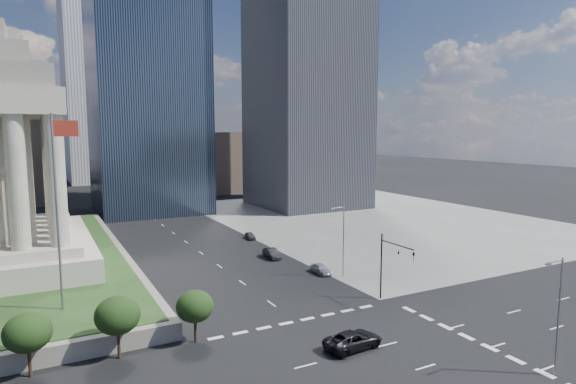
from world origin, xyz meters
TOP-DOWN VIEW (x-y plane):
  - ground at (0.00, 100.00)m, footprint 500.00×500.00m
  - sidewalk_ne at (46.00, 60.00)m, footprint 68.00×90.00m
  - flagpole at (-21.83, 24.00)m, footprint 2.52×0.24m
  - midrise_glass at (2.00, 95.00)m, footprint 26.00×26.00m
  - highrise_ne at (42.00, 85.00)m, footprint 26.00×28.00m
  - building_filler_ne at (32.00, 130.00)m, footprint 20.00×30.00m
  - building_filler_nw at (-30.00, 130.00)m, footprint 24.00×30.00m
  - traffic_signal_ne at (12.50, 13.70)m, footprint 0.30×5.74m
  - street_lamp_south at (13.33, -6.00)m, footprint 2.13×0.22m
  - street_lamp_north at (13.33, 25.00)m, footprint 2.13×0.22m
  - pickup_truck at (1.64, 5.91)m, footprint 6.06×3.22m
  - parked_sedan_near at (11.50, 27.63)m, footprint 1.88×4.24m
  - parked_sedan_mid at (9.00, 38.52)m, footprint 1.98×4.72m
  - parked_sedan_far at (11.50, 53.04)m, footprint 1.96×3.84m

SIDE VIEW (x-z plane):
  - ground at x=0.00m, z-range 0.00..0.00m
  - sidewalk_ne at x=46.00m, z-range 0.00..0.03m
  - parked_sedan_far at x=11.50m, z-range 0.00..1.25m
  - parked_sedan_near at x=11.50m, z-range 0.00..1.42m
  - parked_sedan_mid at x=9.00m, z-range 0.00..1.52m
  - pickup_truck at x=1.64m, z-range 0.00..1.62m
  - traffic_signal_ne at x=12.50m, z-range 1.25..9.25m
  - street_lamp_south at x=13.33m, z-range 0.66..10.66m
  - street_lamp_north at x=13.33m, z-range 0.66..10.66m
  - building_filler_ne at x=32.00m, z-range 0.00..20.00m
  - flagpole at x=-21.83m, z-range 3.11..23.11m
  - building_filler_nw at x=-30.00m, z-range 0.00..28.00m
  - midrise_glass at x=2.00m, z-range 0.00..60.00m
  - highrise_ne at x=42.00m, z-range 0.00..100.00m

